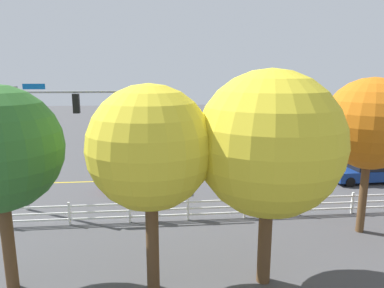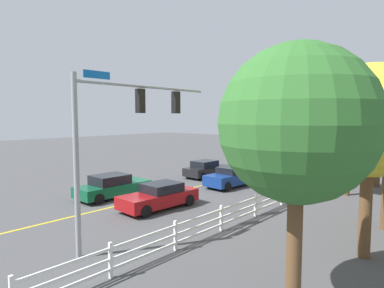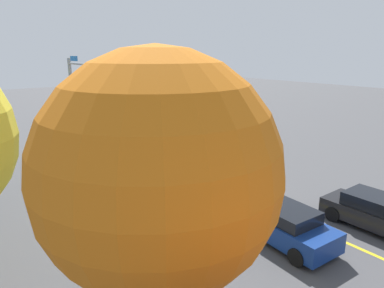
% 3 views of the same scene
% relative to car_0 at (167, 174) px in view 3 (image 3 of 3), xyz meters
% --- Properties ---
extents(ground_plane, '(120.00, 120.00, 0.00)m').
position_rel_car_0_xyz_m(ground_plane, '(-0.70, -2.13, -0.67)').
color(ground_plane, '#444447').
extents(lane_center_stripe, '(28.00, 0.16, 0.01)m').
position_rel_car_0_xyz_m(lane_center_stripe, '(-4.70, -2.13, -0.67)').
color(lane_center_stripe, gold).
rests_on(lane_center_stripe, ground_plane).
extents(signal_assembly, '(6.86, 0.38, 6.73)m').
position_rel_car_0_xyz_m(signal_assembly, '(4.27, 2.56, 4.06)').
color(signal_assembly, gray).
rests_on(signal_assembly, ground_plane).
extents(car_0, '(4.62, 2.08, 1.39)m').
position_rel_car_0_xyz_m(car_0, '(0.00, 0.00, 0.00)').
color(car_0, maroon).
rests_on(car_0, ground_plane).
extents(car_1, '(4.06, 1.80, 1.39)m').
position_rel_car_0_xyz_m(car_1, '(-9.02, -4.10, 0.01)').
color(car_1, black).
rests_on(car_1, ground_plane).
extents(car_2, '(4.32, 2.06, 1.42)m').
position_rel_car_0_xyz_m(car_2, '(-7.37, -0.32, 0.03)').
color(car_2, navy).
rests_on(car_2, ground_plane).
extents(car_3, '(4.71, 2.02, 1.45)m').
position_rel_car_0_xyz_m(car_3, '(0.29, -4.01, 0.02)').
color(car_3, '#0C4C2D').
rests_on(car_3, ground_plane).
extents(white_rail_fence, '(26.10, 0.10, 1.15)m').
position_rel_car_0_xyz_m(white_rail_fence, '(-3.70, 4.74, -0.07)').
color(white_rail_fence, white).
rests_on(white_rail_fence, ground_plane).
extents(tree_2, '(4.03, 4.03, 7.09)m').
position_rel_car_0_xyz_m(tree_2, '(-10.12, 6.78, 4.38)').
color(tree_2, brown).
rests_on(tree_2, ground_plane).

